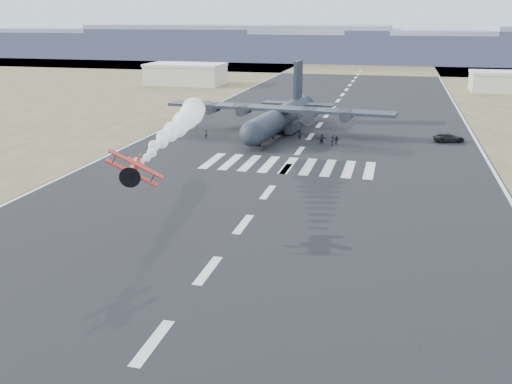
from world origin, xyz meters
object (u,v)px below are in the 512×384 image
at_px(hangar_left, 186,74).
at_px(aerobatic_biplane, 133,169).
at_px(hangar_right, 507,82).
at_px(crew_g, 280,131).
at_px(crew_e, 273,134).
at_px(crew_h, 267,136).
at_px(crew_c, 332,141).
at_px(transport_aircraft, 281,115).
at_px(crew_d, 336,140).
at_px(crew_f, 322,139).
at_px(crew_b, 299,135).
at_px(support_vehicle, 449,138).
at_px(crew_a, 206,134).

distance_m(hangar_left, aerobatic_biplane, 135.39).
height_order(hangar_right, crew_g, hangar_right).
xyz_separation_m(crew_e, crew_h, (-0.78, -1.71, -0.04)).
bearing_deg(crew_c, aerobatic_biplane, -0.30).
xyz_separation_m(transport_aircraft, crew_d, (11.59, -8.16, -2.47)).
relative_size(crew_e, crew_f, 0.97).
xyz_separation_m(transport_aircraft, crew_c, (10.98, -9.50, -2.35)).
distance_m(hangar_right, crew_b, 93.98).
bearing_deg(crew_d, transport_aircraft, -71.18).
bearing_deg(hangar_left, support_vehicle, -43.04).
bearing_deg(crew_f, crew_e, 155.66).
relative_size(hangar_left, crew_g, 13.12).
relative_size(crew_d, crew_g, 0.85).
bearing_deg(crew_a, crew_h, -112.07).
height_order(support_vehicle, crew_d, crew_d).
relative_size(crew_f, crew_g, 1.01).
height_order(crew_a, crew_e, crew_e).
bearing_deg(crew_h, hangar_right, -107.24).
bearing_deg(hangar_left, crew_g, -57.81).
distance_m(crew_a, crew_f, 21.06).
height_order(crew_c, crew_e, crew_c).
distance_m(crew_b, crew_f, 5.52).
xyz_separation_m(transport_aircraft, crew_g, (0.45, -3.08, -2.33)).
xyz_separation_m(hangar_left, crew_f, (54.86, -79.07, -2.47)).
bearing_deg(hangar_right, crew_g, -123.40).
bearing_deg(crew_a, support_vehicle, -107.34).
height_order(crew_d, crew_e, crew_e).
height_order(aerobatic_biplane, crew_f, aerobatic_biplane).
relative_size(aerobatic_biplane, crew_a, 2.87).
relative_size(crew_c, crew_g, 0.98).
relative_size(crew_e, crew_h, 1.04).
xyz_separation_m(hangar_right, support_vehicle, (-21.31, -76.63, -2.27)).
bearing_deg(transport_aircraft, crew_a, -137.00).
height_order(hangar_left, crew_b, hangar_left).
xyz_separation_m(crew_c, crew_f, (-1.92, 0.84, 0.02)).
distance_m(support_vehicle, crew_b, 26.74).
height_order(crew_c, crew_h, crew_c).
bearing_deg(crew_g, crew_c, -140.78).
xyz_separation_m(transport_aircraft, crew_a, (-11.99, -9.27, -2.36)).
height_order(crew_c, crew_f, crew_f).
xyz_separation_m(aerobatic_biplane, crew_c, (13.75, 48.40, -6.63)).
relative_size(hangar_left, crew_f, 13.05).
bearing_deg(hangar_right, transport_aircraft, -124.69).
xyz_separation_m(crew_f, crew_h, (-9.98, 0.54, -0.07)).
bearing_deg(crew_b, transport_aircraft, -108.77).
height_order(crew_b, crew_e, crew_e).
height_order(support_vehicle, crew_c, crew_c).
xyz_separation_m(crew_e, crew_f, (9.20, -2.24, 0.03)).
distance_m(crew_a, crew_e, 12.19).
bearing_deg(hangar_left, crew_a, -67.01).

